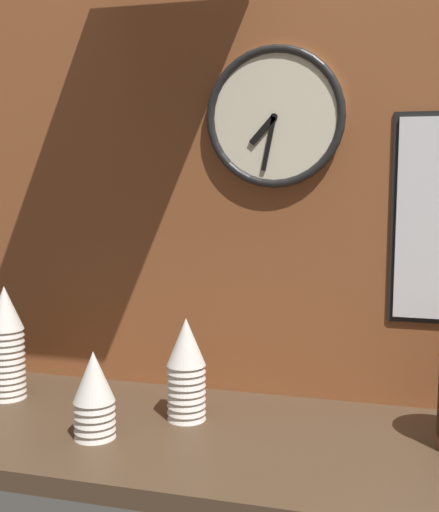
{
  "coord_description": "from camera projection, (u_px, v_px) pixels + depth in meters",
  "views": [
    {
      "loc": [
        0.32,
        -1.25,
        0.54
      ],
      "look_at": [
        -0.03,
        0.04,
        0.37
      ],
      "focal_mm": 45.0,
      "sensor_mm": 36.0,
      "label": 1
    }
  ],
  "objects": [
    {
      "name": "cup_stack_far_left",
      "position": [
        6.0,
        342.0,
        1.54
      ],
      "size": [
        0.09,
        0.09,
        0.27
      ],
      "color": "white",
      "rests_on": "ground_plane"
    },
    {
      "name": "cup_stack_center",
      "position": [
        186.0,
        369.0,
        1.41
      ],
      "size": [
        0.09,
        0.09,
        0.23
      ],
      "color": "white",
      "rests_on": "ground_plane"
    },
    {
      "name": "ground_plane",
      "position": [
        229.0,
        441.0,
        1.35
      ],
      "size": [
        1.6,
        0.56,
        0.04
      ],
      "primitive_type": "cube",
      "color": "#4C3826"
    },
    {
      "name": "wall_clock",
      "position": [
        275.0,
        117.0,
        1.47
      ],
      "size": [
        0.33,
        0.03,
        0.33
      ],
      "color": "beige"
    },
    {
      "name": "cup_stack_center_left",
      "position": [
        94.0,
        395.0,
        1.31
      ],
      "size": [
        0.09,
        0.09,
        0.18
      ],
      "color": "white",
      "rests_on": "ground_plane"
    },
    {
      "name": "wall_tiled_back",
      "position": [
        257.0,
        180.0,
        1.53
      ],
      "size": [
        1.6,
        0.03,
        1.05
      ],
      "color": "brown",
      "rests_on": "ground_plane"
    }
  ]
}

